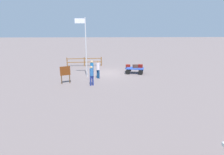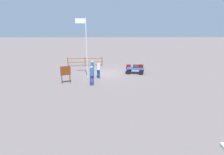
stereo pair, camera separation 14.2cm
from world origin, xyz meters
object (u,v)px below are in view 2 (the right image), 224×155
(worker_supervisor, at_px, (92,74))
(flagpole, at_px, (85,43))
(luggage_cart, at_px, (135,69))
(suitcase_tan, at_px, (141,66))
(worker_lead, at_px, (98,68))
(suitcase_navy, at_px, (136,66))
(suitcase_grey, at_px, (129,66))
(worker_trailing, at_px, (92,68))
(signboard, at_px, (66,72))

(worker_supervisor, relative_size, flagpole, 0.30)
(luggage_cart, bearing_deg, suitcase_tan, -171.86)
(luggage_cart, xyz_separation_m, worker_lead, (3.86, 1.89, 0.58))
(suitcase_navy, height_order, worker_supervisor, worker_supervisor)
(suitcase_tan, height_order, suitcase_grey, suitcase_tan)
(suitcase_tan, distance_m, worker_lead, 4.94)
(worker_trailing, bearing_deg, worker_supervisor, 93.04)
(luggage_cart, relative_size, worker_trailing, 1.20)
(flagpole, bearing_deg, worker_trailing, 140.93)
(luggage_cart, distance_m, suitcase_grey, 0.88)
(luggage_cart, distance_m, worker_trailing, 4.86)
(flagpole, distance_m, signboard, 3.63)
(luggage_cart, bearing_deg, signboard, 27.94)
(suitcase_tan, bearing_deg, suitcase_grey, -18.01)
(suitcase_grey, height_order, worker_trailing, worker_trailing)
(worker_supervisor, bearing_deg, signboard, -15.68)
(suitcase_tan, relative_size, flagpole, 0.10)
(suitcase_tan, distance_m, suitcase_navy, 0.57)
(luggage_cart, xyz_separation_m, suitcase_navy, (-0.09, 0.02, 0.34))
(suitcase_navy, relative_size, flagpole, 0.10)
(flagpole, bearing_deg, worker_lead, 154.81)
(worker_trailing, xyz_separation_m, flagpole, (0.66, -0.53, 2.35))
(worker_lead, bearing_deg, worker_trailing, -5.36)
(luggage_cart, relative_size, suitcase_grey, 4.44)
(suitcase_grey, height_order, suitcase_navy, suitcase_navy)
(suitcase_grey, xyz_separation_m, worker_lead, (3.22, 2.40, 0.28))
(signboard, bearing_deg, suitcase_tan, -153.62)
(worker_supervisor, bearing_deg, luggage_cart, -135.63)
(luggage_cart, height_order, worker_lead, worker_lead)
(suitcase_grey, bearing_deg, worker_trailing, 31.59)
(worker_trailing, xyz_separation_m, worker_supervisor, (-0.13, 2.41, -0.01))
(suitcase_navy, bearing_deg, worker_lead, 25.32)
(suitcase_tan, distance_m, suitcase_grey, 1.36)
(suitcase_grey, xyz_separation_m, flagpole, (4.47, 1.81, 2.62))
(worker_lead, bearing_deg, flagpole, -25.19)
(worker_lead, bearing_deg, suitcase_navy, -154.68)
(luggage_cart, distance_m, worker_lead, 4.34)
(luggage_cart, relative_size, worker_supervisor, 1.21)
(worker_lead, height_order, worker_supervisor, worker_lead)
(suitcase_navy, bearing_deg, suitcase_tan, -168.91)
(worker_supervisor, bearing_deg, suitcase_tan, -139.02)
(suitcase_tan, height_order, flagpole, flagpole)
(worker_supervisor, bearing_deg, flagpole, -75.06)
(worker_supervisor, height_order, signboard, worker_supervisor)
(suitcase_grey, height_order, worker_supervisor, worker_supervisor)
(suitcase_grey, bearing_deg, luggage_cart, 141.30)
(worker_trailing, xyz_separation_m, signboard, (2.26, 1.73, 0.01))
(luggage_cart, bearing_deg, suitcase_navy, 169.55)
(worker_trailing, height_order, flagpole, flagpole)
(luggage_cart, relative_size, worker_lead, 1.19)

